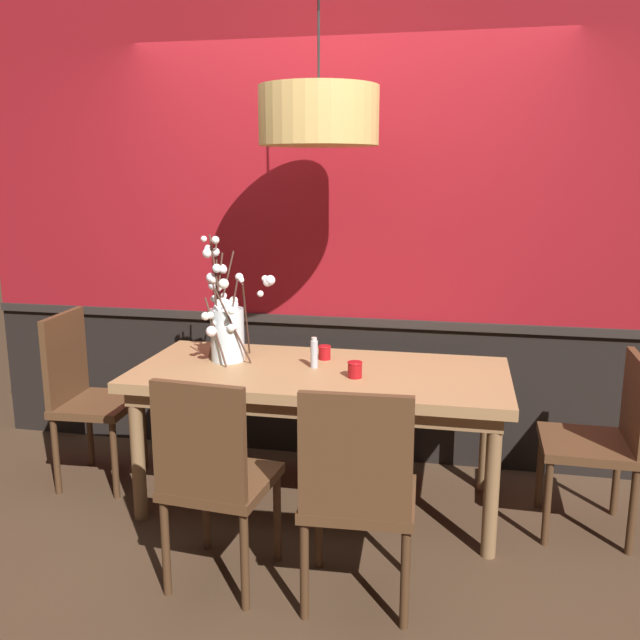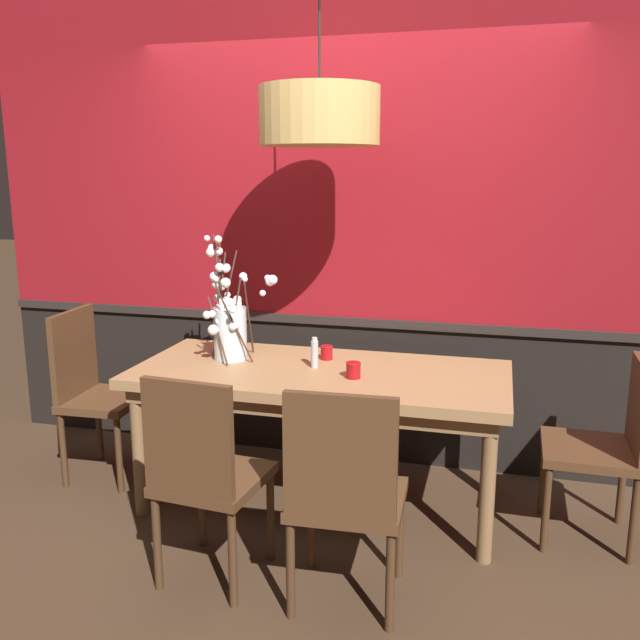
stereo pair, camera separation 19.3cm
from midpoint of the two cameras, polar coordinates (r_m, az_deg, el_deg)
name	(u,v)px [view 2 (the right image)]	position (r m, az deg, el deg)	size (l,w,h in m)	color
ground_plane	(320,503)	(3.82, 1.49, -15.05)	(24.00, 24.00, 0.00)	#422D1E
back_wall	(350,233)	(4.10, 3.90, 7.25)	(4.62, 0.14, 2.82)	black
dining_table	(320,385)	(3.57, 1.55, -5.48)	(1.93, 0.87, 0.75)	#997047
chair_head_west_end	(92,385)	(4.14, -17.23, -5.24)	(0.43, 0.47, 0.99)	#4C301C
chair_near_side_right	(345,489)	(2.78, 4.13, -13.95)	(0.48, 0.45, 0.96)	#4C301C
chair_near_side_left	(204,471)	(2.96, -7.76, -12.38)	(0.46, 0.47, 0.95)	#4C301C
chair_head_east_end	(607,441)	(3.59, 24.34, -9.20)	(0.45, 0.45, 0.91)	#4C301C
vase_with_blossoms	(230,325)	(3.71, -6.10, -0.41)	(0.38, 0.35, 0.68)	silver
candle_holder_nearer_center	(353,370)	(3.39, 4.43, -4.21)	(0.08, 0.08, 0.08)	#9E0F14
candle_holder_nearer_edge	(327,352)	(3.72, 2.04, -2.74)	(0.07, 0.07, 0.08)	#9E0F14
condiment_bottle	(315,353)	(3.56, 1.10, -2.80)	(0.04, 0.04, 0.16)	#ADADB2
pendant_lamp	(319,116)	(3.47, 1.61, 16.66)	(0.59, 0.59, 0.94)	tan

